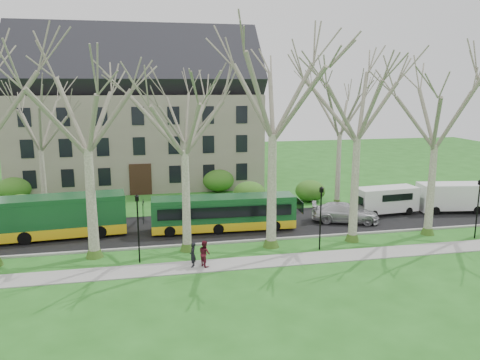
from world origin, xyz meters
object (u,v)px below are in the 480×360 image
bus_lead (35,218)px  pedestrian_a (193,255)px  sedan (345,213)px  van_a (386,201)px  pedestrian_b (204,253)px  van_b (452,198)px  bus_follow (224,213)px

bus_lead → pedestrian_a: 13.04m
sedan → van_a: (4.46, 1.59, 0.39)m
pedestrian_b → van_b: bearing=-96.6°
van_b → pedestrian_a: (-23.58, -8.24, -0.49)m
van_a → pedestrian_a: 19.61m
van_a → van_b: (6.01, -0.47, 0.09)m
bus_lead → pedestrian_a: bus_lead is taller
van_a → pedestrian_a: size_ratio=3.48×
bus_follow → van_a: bearing=8.6°
bus_follow → van_b: bearing=5.3°
pedestrian_a → sedan: bearing=133.4°
bus_follow → van_a: 14.57m
bus_lead → sedan: size_ratio=2.35×
bus_follow → van_a: size_ratio=2.03×
van_b → pedestrian_a: van_b is taller
van_b → bus_follow: bearing=-167.9°
van_a → pedestrian_b: (-16.84, -8.74, -0.35)m
sedan → pedestrian_a: (-13.11, -7.12, -0.01)m
bus_lead → pedestrian_a: size_ratio=8.20×
bus_follow → van_b: 20.52m
bus_lead → pedestrian_a: (10.56, -7.60, -0.81)m
pedestrian_a → pedestrian_b: pedestrian_b is taller
pedestrian_a → van_b: bearing=124.2°
bus_follow → pedestrian_a: 7.67m
sedan → van_b: van_b is taller
bus_follow → pedestrian_a: bus_follow is taller
bus_lead → van_a: 28.14m
sedan → pedestrian_b: 14.30m
bus_follow → pedestrian_b: (-2.37, -7.02, -0.55)m
bus_follow → pedestrian_b: bearing=-106.8°
van_b → pedestrian_a: size_ratio=3.75×
bus_lead → van_a: size_ratio=2.36×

